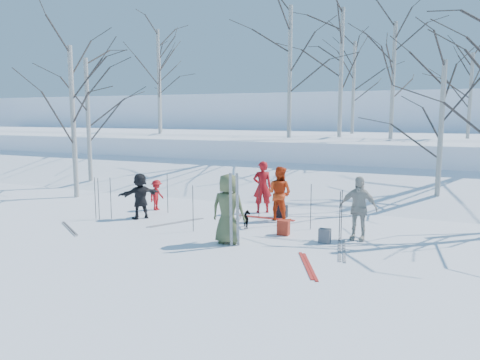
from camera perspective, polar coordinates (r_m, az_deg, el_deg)
The scene contains 42 objects.
ground at distance 13.52m, azimuth -2.64°, elevation -6.28°, with size 120.00×120.00×0.00m, color white.
snow_ramp at distance 19.85m, azimuth 6.57°, elevation -1.27°, with size 70.00×9.50×1.40m, color white.
snow_plateau at distance 29.37m, azimuth 12.60°, elevation 3.27°, with size 70.00×18.00×2.20m, color white.
far_hill at distance 50.04m, azimuth 17.62°, elevation 6.12°, with size 90.00×30.00×6.00m, color white.
skier_olive_center at distance 12.10m, azimuth -1.47°, elevation -3.53°, with size 0.89×0.58×1.83m, color #4A5533.
skier_red_north at distance 15.91m, azimuth 2.74°, elevation -0.86°, with size 0.64×0.42×1.77m, color #AC1015.
skier_redor_behind at distance 14.81m, azimuth 4.84°, elevation -1.64°, with size 0.83×0.65×1.71m, color red.
skier_red_seated at distance 16.61m, azimuth -10.13°, elevation -1.82°, with size 0.69×0.40×1.07m, color #AC1015.
skier_cream_east at distance 12.82m, azimuth 14.21°, elevation -3.37°, with size 1.01×0.42×1.72m, color beige.
skier_grey_west at distance 15.34m, azimuth -12.07°, elevation -1.90°, with size 1.37×0.44×1.48m, color black.
dog at distance 13.90m, azimuth 0.90°, elevation -4.84°, with size 0.26×0.57×0.48m, color black.
upright_ski_left at distance 11.77m, azimuth -1.12°, elevation -3.68°, with size 0.07×0.02×1.90m, color silver.
upright_ski_right at distance 11.79m, azimuth -0.30°, elevation -3.66°, with size 0.07×0.02×1.90m, color silver.
ski_pair_a at distance 11.91m, azimuth 12.31°, elevation -8.39°, with size 0.61×1.90×0.02m, color silver, non-canonical shape.
ski_pair_b at distance 10.64m, azimuth 8.27°, elevation -10.29°, with size 0.97×1.81×0.02m, color red, non-canonical shape.
ski_pair_c at distance 14.67m, azimuth -7.81°, elevation -5.16°, with size 1.03×1.79×0.02m, color silver, non-canonical shape.
ski_pair_d at distance 14.68m, azimuth -20.07°, elevation -5.57°, with size 1.68×1.24×0.02m, color silver, non-canonical shape.
ski_pair_e at distance 15.19m, azimuth 3.25°, elevation -4.64°, with size 1.90×0.21×0.02m, color red, non-canonical shape.
ski_pair_f at distance 14.78m, azimuth -0.45°, elevation -4.98°, with size 0.70×1.88×0.02m, color silver, non-canonical shape.
ski_pole_a at distance 13.43m, azimuth -5.75°, elevation -3.47°, with size 0.02×0.02×1.34m, color black.
ski_pole_b at distance 12.85m, azimuth 12.28°, elevation -4.15°, with size 0.02×0.02×1.34m, color black.
ski_pole_c at distance 13.74m, azimuth 8.63°, elevation -3.26°, with size 0.02×0.02×1.34m, color black.
ski_pole_d at distance 15.68m, azimuth -17.24°, elevation -2.13°, with size 0.02×0.02×1.34m, color black.
ski_pole_e at distance 15.50m, azimuth -16.86°, elevation -2.23°, with size 0.02×0.02×1.34m, color black.
ski_pole_f at distance 15.52m, azimuth -15.49°, elevation -2.17°, with size 0.02×0.02×1.34m, color black.
ski_pole_g at distance 12.61m, azimuth 12.07°, elevation -4.37°, with size 0.02×0.02×1.34m, color black.
ski_pole_h at distance 16.05m, azimuth -8.83°, elevation -1.63°, with size 0.02×0.02×1.34m, color black.
ski_pole_i at distance 15.13m, azimuth 2.34°, elevation -2.13°, with size 0.02×0.02×1.34m, color black.
ski_pole_j at distance 15.21m, azimuth 4.47°, elevation -2.10°, with size 0.02×0.02×1.34m, color black.
backpack_red at distance 13.12m, azimuth 5.32°, elevation -5.80°, with size 0.32×0.22×0.42m, color #A02918.
backpack_grey at distance 12.47m, azimuth 10.28°, elevation -6.73°, with size 0.30×0.20×0.38m, color #54555B.
backpack_dark at distance 15.33m, azimuth 5.12°, elevation -3.82°, with size 0.34×0.24×0.40m, color black.
birch_plateau_a at distance 27.93m, azimuth -9.87°, elevation 11.65°, with size 4.74×4.74×5.92m, color silver, non-canonical shape.
birch_plateau_b at distance 23.10m, azimuth 6.09°, elevation 12.89°, with size 4.96×4.96×6.23m, color silver, non-canonical shape.
birch_plateau_e at distance 24.53m, azimuth 26.26°, elevation 9.17°, with size 3.36×3.36×3.95m, color silver, non-canonical shape.
birch_plateau_f at distance 28.38m, azimuth 13.66°, elevation 10.84°, with size 4.29×4.29×5.27m, color silver, non-canonical shape.
birch_plateau_g at distance 24.01m, azimuth 12.22°, elevation 12.58°, with size 4.96×4.96×6.24m, color silver, non-canonical shape.
birch_plateau_h at distance 30.89m, azimuth -9.72°, elevation 10.37°, with size 4.04×4.04×4.92m, color silver, non-canonical shape.
birch_plateau_i at distance 22.97m, azimuth 18.15°, elevation 11.39°, with size 4.30×4.30×5.28m, color silver, non-canonical shape.
birch_edge_a at distance 19.86m, azimuth -19.67°, elevation 6.58°, with size 4.79×4.79×5.99m, color silver, non-canonical shape.
birch_edge_d at distance 22.56m, azimuth -18.01°, elevation 6.58°, with size 4.69×4.69×5.84m, color silver, non-canonical shape.
birch_edge_e at distance 17.51m, azimuth 23.25°, elevation 4.89°, with size 4.21×4.21×5.16m, color silver, non-canonical shape.
Camera 1 is at (5.96, -11.66, 3.34)m, focal length 35.00 mm.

